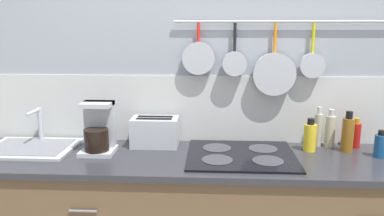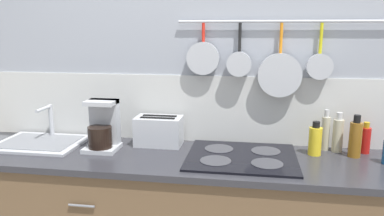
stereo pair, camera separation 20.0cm
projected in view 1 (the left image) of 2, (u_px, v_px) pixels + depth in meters
name	position (u px, v px, depth m)	size (l,w,h in m)	color
wall_back	(224.00, 84.00, 2.30)	(7.20, 0.14, 2.60)	#999EA8
countertop	(224.00, 160.00, 2.06)	(2.85, 0.59, 0.03)	#2D2D33
sink_basin	(31.00, 146.00, 2.20)	(0.51, 0.40, 0.22)	#B7BABF
coffee_maker	(99.00, 132.00, 2.12)	(0.19, 0.18, 0.29)	#B7BABF
toaster	(155.00, 132.00, 2.24)	(0.29, 0.17, 0.18)	#B7BABF
cooktop	(241.00, 155.00, 2.07)	(0.59, 0.51, 0.01)	black
bottle_sesame_oil	(310.00, 137.00, 2.15)	(0.07, 0.07, 0.19)	yellow
bottle_vinegar	(318.00, 129.00, 2.24)	(0.05, 0.05, 0.24)	#BFB799
bottle_olive_oil	(330.00, 131.00, 2.21)	(0.06, 0.06, 0.23)	#BFB799
bottle_dish_soap	(348.00, 134.00, 2.13)	(0.07, 0.07, 0.24)	#8C5919
bottle_cooking_wine	(355.00, 135.00, 2.21)	(0.06, 0.06, 0.18)	red
bottle_hot_sauce	(380.00, 145.00, 2.05)	(0.06, 0.06, 0.15)	navy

